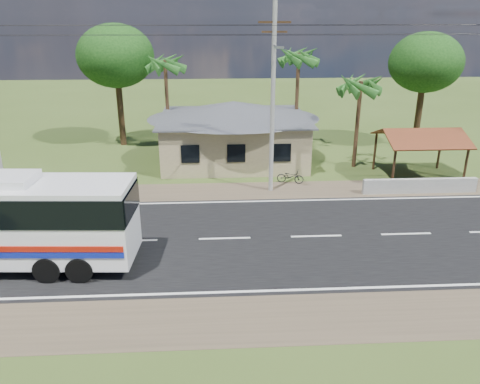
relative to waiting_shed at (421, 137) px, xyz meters
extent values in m
plane|color=#364C1B|center=(-13.00, -8.50, -2.73)|extent=(120.00, 120.00, 0.00)
cube|color=black|center=(-13.00, -8.50, -2.72)|extent=(120.00, 10.00, 0.02)
cube|color=brown|center=(-13.00, -2.00, -2.72)|extent=(120.00, 3.00, 0.01)
cube|color=brown|center=(-13.00, -15.00, -2.72)|extent=(120.00, 3.00, 0.01)
cube|color=silver|center=(-13.00, -3.80, -2.70)|extent=(120.00, 0.15, 0.01)
cube|color=silver|center=(-13.00, -13.20, -2.70)|extent=(120.00, 0.15, 0.01)
cube|color=silver|center=(-13.00, -8.50, -2.70)|extent=(120.00, 0.15, 0.01)
cube|color=tan|center=(-12.00, 4.50, -1.13)|extent=(10.00, 8.00, 3.20)
cube|color=#4C4F54|center=(-12.00, 4.50, 0.52)|extent=(10.60, 8.60, 0.10)
pyramid|color=#4C4F54|center=(-12.00, 4.50, 1.67)|extent=(12.40, 10.00, 1.20)
cube|color=black|center=(-15.00, 0.48, -1.03)|extent=(1.20, 0.08, 1.20)
cube|color=black|center=(-12.00, 0.48, -1.03)|extent=(1.20, 0.08, 1.20)
cube|color=black|center=(-9.00, 0.48, -1.03)|extent=(1.20, 0.08, 1.20)
cylinder|color=#3D2B16|center=(-2.30, -1.80, -1.43)|extent=(0.16, 0.16, 2.60)
cylinder|color=#3D2B16|center=(-2.30, 1.80, -1.43)|extent=(0.16, 0.16, 2.60)
cylinder|color=#3D2B16|center=(2.30, -1.80, -1.43)|extent=(0.16, 0.16, 2.60)
cylinder|color=#3D2B16|center=(2.30, 1.80, -1.43)|extent=(0.16, 0.16, 2.60)
cube|color=maroon|center=(0.00, -1.10, 0.17)|extent=(5.20, 2.28, 0.90)
cube|color=maroon|center=(0.00, 1.10, 0.17)|extent=(5.20, 2.28, 0.90)
cube|color=#3D2B16|center=(0.00, 0.00, 0.52)|extent=(5.20, 0.12, 0.12)
cube|color=#9E9E99|center=(-1.00, -2.90, -2.28)|extent=(7.00, 0.30, 0.90)
cylinder|color=#9E9E99|center=(-10.00, -2.00, 2.77)|extent=(0.26, 0.26, 11.00)
cube|color=#3D2B16|center=(-10.00, -2.00, 7.07)|extent=(1.80, 0.12, 0.12)
cube|color=#3D2B16|center=(-10.00, -2.00, 6.57)|extent=(1.40, 0.10, 0.10)
cylinder|color=gray|center=(-10.00, -3.00, 5.87)|extent=(0.08, 2.00, 0.08)
cube|color=gray|center=(-10.00, -4.00, 5.87)|extent=(0.50, 0.18, 0.12)
cylinder|color=black|center=(-18.00, -2.00, 6.87)|extent=(16.00, 0.02, 0.02)
cylinder|color=black|center=(-2.50, -2.00, 6.87)|extent=(15.00, 0.02, 0.02)
cylinder|color=#47301E|center=(-3.50, 2.50, 0.27)|extent=(0.28, 0.28, 6.00)
cylinder|color=#47301E|center=(-7.00, 7.00, 1.02)|extent=(0.28, 0.28, 7.50)
cylinder|color=#47301E|center=(-17.00, 7.50, 0.77)|extent=(0.28, 0.28, 7.00)
cylinder|color=#47301E|center=(-21.00, 9.50, 0.25)|extent=(0.50, 0.50, 5.95)
ellipsoid|color=#10340E|center=(-21.00, 9.50, 4.42)|extent=(6.00, 6.00, 4.92)
cylinder|color=#47301E|center=(3.00, 7.50, 0.07)|extent=(0.50, 0.50, 5.60)
ellipsoid|color=#10340E|center=(3.00, 7.50, 3.99)|extent=(5.60, 5.60, 4.59)
cylinder|color=black|center=(-20.26, -11.97, -2.18)|extent=(1.12, 0.45, 1.10)
cylinder|color=black|center=(-20.11, -9.44, -2.18)|extent=(1.12, 0.45, 1.10)
cylinder|color=black|center=(-18.94, -12.05, -2.18)|extent=(1.12, 0.45, 1.10)
cylinder|color=black|center=(-18.79, -9.52, -2.18)|extent=(1.12, 0.45, 1.10)
imported|color=black|center=(-8.58, -0.73, -2.28)|extent=(1.83, 1.07, 0.91)
camera|label=1|loc=(-13.39, -28.91, 7.49)|focal=35.00mm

